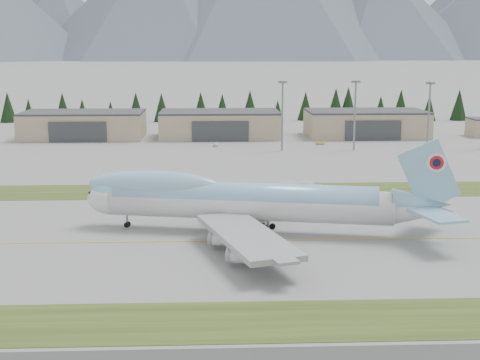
{
  "coord_description": "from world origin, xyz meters",
  "views": [
    {
      "loc": [
        -18.06,
        -121.32,
        35.67
      ],
      "look_at": [
        -12.23,
        18.72,
        8.0
      ],
      "focal_mm": 50.0,
      "sensor_mm": 36.0,
      "label": 1
    }
  ],
  "objects_px": {
    "service_vehicle_b": "(320,145)",
    "service_vehicle_c": "(425,139)",
    "hangar_center": "(220,124)",
    "hangar_right": "(366,123)",
    "hangar_left": "(84,125)",
    "service_vehicle_a": "(215,146)",
    "boeing_747_freighter": "(245,200)"
  },
  "relations": [
    {
      "from": "service_vehicle_a",
      "to": "service_vehicle_b",
      "type": "height_order",
      "value": "service_vehicle_a"
    },
    {
      "from": "boeing_747_freighter",
      "to": "service_vehicle_b",
      "type": "height_order",
      "value": "boeing_747_freighter"
    },
    {
      "from": "hangar_right",
      "to": "service_vehicle_c",
      "type": "relative_size",
      "value": 10.83
    },
    {
      "from": "boeing_747_freighter",
      "to": "service_vehicle_c",
      "type": "bearing_deg",
      "value": 71.0
    },
    {
      "from": "boeing_747_freighter",
      "to": "hangar_left",
      "type": "bearing_deg",
      "value": 123.44
    },
    {
      "from": "hangar_left",
      "to": "hangar_right",
      "type": "relative_size",
      "value": 1.0
    },
    {
      "from": "hangar_left",
      "to": "hangar_center",
      "type": "height_order",
      "value": "same"
    },
    {
      "from": "service_vehicle_b",
      "to": "service_vehicle_c",
      "type": "distance_m",
      "value": 46.1
    },
    {
      "from": "hangar_left",
      "to": "service_vehicle_b",
      "type": "height_order",
      "value": "hangar_left"
    },
    {
      "from": "service_vehicle_a",
      "to": "service_vehicle_b",
      "type": "bearing_deg",
      "value": -4.16
    },
    {
      "from": "boeing_747_freighter",
      "to": "service_vehicle_c",
      "type": "distance_m",
      "value": 155.03
    },
    {
      "from": "hangar_center",
      "to": "hangar_right",
      "type": "height_order",
      "value": "same"
    },
    {
      "from": "service_vehicle_c",
      "to": "hangar_center",
      "type": "bearing_deg",
      "value": -175.22
    },
    {
      "from": "hangar_right",
      "to": "service_vehicle_c",
      "type": "bearing_deg",
      "value": -25.49
    },
    {
      "from": "hangar_center",
      "to": "service_vehicle_c",
      "type": "distance_m",
      "value": 82.47
    },
    {
      "from": "hangar_right",
      "to": "service_vehicle_a",
      "type": "bearing_deg",
      "value": -157.24
    },
    {
      "from": "hangar_center",
      "to": "service_vehicle_b",
      "type": "distance_m",
      "value": 44.57
    },
    {
      "from": "service_vehicle_a",
      "to": "service_vehicle_c",
      "type": "height_order",
      "value": "service_vehicle_a"
    },
    {
      "from": "hangar_center",
      "to": "hangar_right",
      "type": "relative_size",
      "value": 1.0
    },
    {
      "from": "hangar_center",
      "to": "service_vehicle_c",
      "type": "height_order",
      "value": "hangar_center"
    },
    {
      "from": "service_vehicle_b",
      "to": "hangar_left",
      "type": "bearing_deg",
      "value": 64.2
    },
    {
      "from": "hangar_center",
      "to": "service_vehicle_a",
      "type": "relative_size",
      "value": 12.58
    },
    {
      "from": "hangar_left",
      "to": "hangar_center",
      "type": "xyz_separation_m",
      "value": [
        55.0,
        0.0,
        0.0
      ]
    },
    {
      "from": "hangar_center",
      "to": "service_vehicle_c",
      "type": "bearing_deg",
      "value": -7.2
    },
    {
      "from": "service_vehicle_a",
      "to": "service_vehicle_b",
      "type": "xyz_separation_m",
      "value": [
        39.5,
        2.5,
        0.0
      ]
    },
    {
      "from": "hangar_left",
      "to": "hangar_center",
      "type": "bearing_deg",
      "value": 0.0
    },
    {
      "from": "hangar_left",
      "to": "service_vehicle_c",
      "type": "xyz_separation_m",
      "value": [
        136.64,
        -10.32,
        -5.39
      ]
    },
    {
      "from": "hangar_center",
      "to": "service_vehicle_b",
      "type": "height_order",
      "value": "hangar_center"
    },
    {
      "from": "boeing_747_freighter",
      "to": "service_vehicle_a",
      "type": "height_order",
      "value": "boeing_747_freighter"
    },
    {
      "from": "service_vehicle_a",
      "to": "boeing_747_freighter",
      "type": "bearing_deg",
      "value": -95.22
    },
    {
      "from": "hangar_left",
      "to": "service_vehicle_a",
      "type": "distance_m",
      "value": 59.26
    },
    {
      "from": "service_vehicle_b",
      "to": "service_vehicle_c",
      "type": "relative_size",
      "value": 0.75
    }
  ]
}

